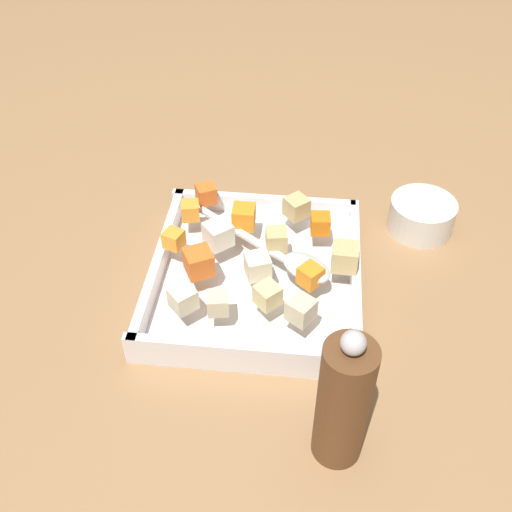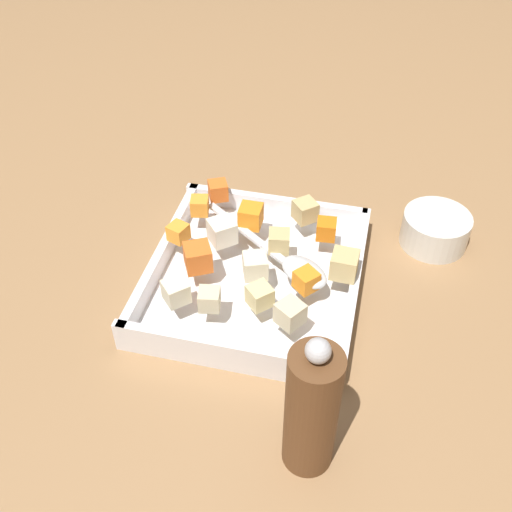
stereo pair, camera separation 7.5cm
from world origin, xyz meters
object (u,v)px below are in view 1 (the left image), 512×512
(serving_spoon, at_px, (298,263))
(pepper_mill, at_px, (343,402))
(small_prep_bowl, at_px, (422,216))
(baking_dish, at_px, (256,278))

(serving_spoon, height_order, pepper_mill, pepper_mill)
(serving_spoon, height_order, small_prep_bowl, serving_spoon)
(pepper_mill, xyz_separation_m, small_prep_bowl, (0.38, -0.12, -0.06))
(pepper_mill, bearing_deg, baking_dish, 25.32)
(serving_spoon, distance_m, small_prep_bowl, 0.24)
(baking_dish, height_order, serving_spoon, serving_spoon)
(baking_dish, xyz_separation_m, pepper_mill, (-0.24, -0.11, 0.07))
(baking_dish, xyz_separation_m, serving_spoon, (-0.01, -0.06, 0.04))
(pepper_mill, bearing_deg, small_prep_bowl, -17.76)
(pepper_mill, relative_size, small_prep_bowl, 1.94)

